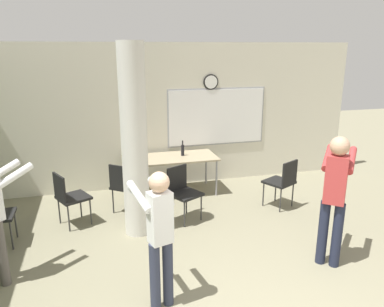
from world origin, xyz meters
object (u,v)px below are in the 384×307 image
at_px(chair_near_pillar, 69,195).
at_px(person_playing_side, 335,191).
at_px(folding_table, 170,159).
at_px(chair_table_front, 182,189).
at_px(person_playing_front, 159,230).
at_px(bottle_on_table, 183,150).
at_px(chair_table_left, 125,184).
at_px(chair_mid_room, 283,180).

bearing_deg(chair_near_pillar, person_playing_side, -31.20).
height_order(folding_table, chair_table_front, chair_table_front).
relative_size(folding_table, person_playing_front, 1.14).
distance_m(folding_table, bottle_on_table, 0.31).
distance_m(bottle_on_table, chair_table_left, 1.40).
height_order(bottle_on_table, person_playing_side, person_playing_side).
bearing_deg(chair_near_pillar, chair_table_left, 16.56).
bearing_deg(chair_mid_room, chair_table_left, 169.40).
bearing_deg(bottle_on_table, person_playing_front, -107.73).
xyz_separation_m(folding_table, bottle_on_table, (0.26, 0.05, 0.16)).
bearing_deg(person_playing_front, chair_table_left, 93.28).
xyz_separation_m(bottle_on_table, chair_table_left, (-1.16, -0.70, -0.32)).
bearing_deg(chair_mid_room, person_playing_side, -98.33).
height_order(person_playing_side, person_playing_front, person_playing_side).
bearing_deg(person_playing_side, chair_mid_room, 81.67).
distance_m(chair_table_front, person_playing_side, 2.37).
xyz_separation_m(folding_table, chair_table_front, (-0.03, -1.13, -0.17)).
height_order(chair_near_pillar, person_playing_front, person_playing_front).
bearing_deg(person_playing_front, chair_mid_room, 38.66).
xyz_separation_m(chair_mid_room, chair_near_pillar, (-3.52, 0.23, 0.00)).
relative_size(folding_table, bottle_on_table, 5.99).
relative_size(chair_near_pillar, person_playing_side, 0.51).
xyz_separation_m(chair_table_left, chair_table_front, (0.87, -0.48, 0.00)).
height_order(folding_table, person_playing_side, person_playing_side).
distance_m(chair_mid_room, chair_near_pillar, 3.53).
height_order(chair_mid_room, person_playing_side, person_playing_side).
bearing_deg(chair_table_front, folding_table, 88.31).
bearing_deg(chair_table_front, person_playing_front, -109.90).
height_order(chair_table_front, person_playing_front, person_playing_front).
relative_size(bottle_on_table, chair_table_front, 0.34).
distance_m(bottle_on_table, person_playing_front, 3.35).
distance_m(folding_table, chair_table_left, 1.13).
relative_size(chair_table_left, person_playing_front, 0.57).
bearing_deg(person_playing_side, bottle_on_table, 112.59).
relative_size(chair_table_left, person_playing_side, 0.51).
relative_size(folding_table, chair_table_front, 2.01).
bearing_deg(folding_table, person_playing_front, -103.63).
xyz_separation_m(chair_table_left, chair_mid_room, (2.64, -0.49, 0.00)).
bearing_deg(chair_mid_room, person_playing_front, -141.34).
relative_size(chair_table_left, chair_table_front, 1.00).
bearing_deg(bottle_on_table, chair_table_front, -103.90).
xyz_separation_m(folding_table, person_playing_front, (-0.76, -3.15, 0.23)).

